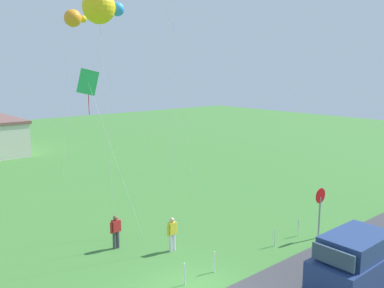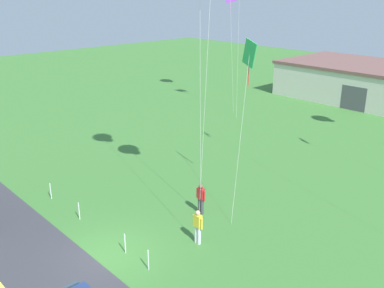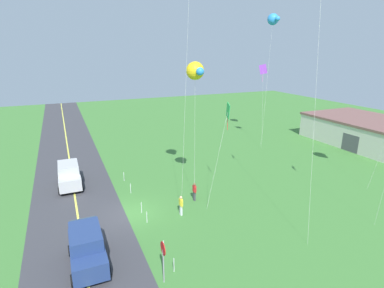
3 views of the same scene
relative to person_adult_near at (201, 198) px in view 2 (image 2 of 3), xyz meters
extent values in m
cube|color=#3D7533|center=(0.04, -5.39, -0.91)|extent=(120.00, 120.00, 0.10)
cylinder|color=#3F3F47|center=(-0.09, 0.00, -0.45)|extent=(0.16, 0.16, 0.82)
cylinder|color=#3F3F47|center=(0.09, 0.00, -0.45)|extent=(0.16, 0.16, 0.82)
cube|color=red|center=(0.00, 0.00, 0.24)|extent=(0.36, 0.22, 0.56)
cylinder|color=red|center=(-0.24, 0.00, 0.19)|extent=(0.10, 0.10, 0.52)
cylinder|color=red|center=(0.24, 0.00, 0.19)|extent=(0.10, 0.10, 0.52)
sphere|color=brown|center=(0.00, 0.00, 0.63)|extent=(0.22, 0.22, 0.22)
cylinder|color=silver|center=(1.72, -1.94, -0.45)|extent=(0.16, 0.16, 0.82)
cylinder|color=silver|center=(1.90, -1.94, -0.45)|extent=(0.16, 0.16, 0.82)
cube|color=yellow|center=(1.81, -1.94, 0.24)|extent=(0.36, 0.22, 0.56)
cylinder|color=yellow|center=(1.57, -1.94, 0.19)|extent=(0.10, 0.10, 0.52)
cylinder|color=yellow|center=(2.05, -1.94, 0.19)|extent=(0.10, 0.10, 0.52)
sphere|color=#D8AD84|center=(1.81, -1.94, 0.63)|extent=(0.22, 0.22, 0.22)
cylinder|color=silver|center=(-0.17, 0.09, 4.55)|extent=(0.36, 0.20, 10.84)
cylinder|color=silver|center=(1.98, -1.61, 7.88)|extent=(0.35, 0.68, 17.48)
cylinder|color=silver|center=(1.04, 1.58, 2.96)|extent=(1.41, 2.50, 7.65)
cube|color=green|center=(0.34, 2.83, 6.78)|extent=(1.13, 0.35, 1.38)
cylinder|color=red|center=(0.34, 2.83, 5.88)|extent=(0.04, 0.04, 1.40)
cylinder|color=silver|center=(-11.06, 15.08, 7.19)|extent=(1.99, 2.02, 16.11)
cylinder|color=silver|center=(-11.86, 15.25, 4.15)|extent=(0.69, 0.12, 10.03)
cylinder|color=#D859BF|center=(-12.20, 15.20, 8.26)|extent=(0.04, 0.04, 1.40)
cube|color=beige|center=(-4.39, 28.56, 0.74)|extent=(18.00, 10.00, 3.20)
cube|color=brown|center=(-4.39, 28.56, 2.49)|extent=(18.36, 10.20, 0.30)
cube|color=#4C4C51|center=(-4.39, 23.61, 0.24)|extent=(2.40, 0.12, 2.20)
cylinder|color=silver|center=(-6.57, -4.69, -0.41)|extent=(0.05, 0.05, 0.90)
cylinder|color=silver|center=(-3.58, -4.69, -0.41)|extent=(0.05, 0.05, 0.90)
cylinder|color=silver|center=(0.27, -4.69, -0.41)|extent=(0.05, 0.05, 0.90)
cylinder|color=silver|center=(1.86, -4.69, -0.41)|extent=(0.05, 0.05, 0.90)
camera|label=1|loc=(-9.27, -16.21, 7.35)|focal=38.94mm
camera|label=2|loc=(13.66, -13.35, 9.71)|focal=40.56mm
camera|label=3|loc=(21.72, -9.66, 11.41)|focal=28.65mm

